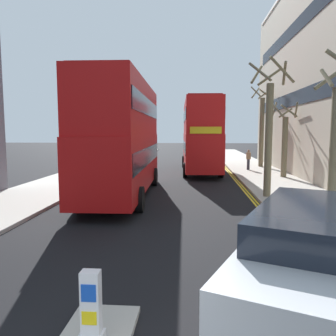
% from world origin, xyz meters
% --- Properties ---
extents(sidewalk_right, '(4.00, 80.00, 0.14)m').
position_xyz_m(sidewalk_right, '(6.50, 16.00, 0.07)').
color(sidewalk_right, '#ADA89E').
rests_on(sidewalk_right, ground).
extents(sidewalk_left, '(4.00, 80.00, 0.14)m').
position_xyz_m(sidewalk_left, '(-6.50, 16.00, 0.07)').
color(sidewalk_left, '#ADA89E').
rests_on(sidewalk_left, ground).
extents(kerb_line_outer, '(0.10, 56.00, 0.01)m').
position_xyz_m(kerb_line_outer, '(4.40, 14.00, 0.00)').
color(kerb_line_outer, yellow).
rests_on(kerb_line_outer, ground).
extents(kerb_line_inner, '(0.10, 56.00, 0.01)m').
position_xyz_m(kerb_line_inner, '(4.24, 14.00, 0.00)').
color(kerb_line_inner, yellow).
rests_on(kerb_line_inner, ground).
extents(keep_left_bollard, '(0.36, 0.28, 1.11)m').
position_xyz_m(keep_left_bollard, '(0.00, 2.54, 0.61)').
color(keep_left_bollard, silver).
rests_on(keep_left_bollard, traffic_island).
extents(double_decker_bus_away, '(3.01, 10.87, 5.64)m').
position_xyz_m(double_decker_bus_away, '(-1.97, 14.38, 3.03)').
color(double_decker_bus_away, '#B20F0F').
rests_on(double_decker_bus_away, ground).
extents(double_decker_bus_oncoming, '(3.13, 10.90, 5.64)m').
position_xyz_m(double_decker_bus_oncoming, '(2.02, 24.79, 3.03)').
color(double_decker_bus_oncoming, red).
rests_on(double_decker_bus_oncoming, ground).
extents(taxi_minivan, '(3.58, 5.16, 2.12)m').
position_xyz_m(taxi_minivan, '(3.31, 2.79, 1.07)').
color(taxi_minivan, silver).
rests_on(taxi_minivan, ground).
extents(pedestrian_far, '(0.34, 0.22, 1.62)m').
position_xyz_m(pedestrian_far, '(5.90, 25.30, 0.99)').
color(pedestrian_far, '#2D2D38').
rests_on(pedestrian_far, sidewalk_right).
extents(street_tree_mid, '(1.84, 1.98, 6.95)m').
position_xyz_m(street_tree_mid, '(7.39, 27.99, 3.45)').
color(street_tree_mid, '#6B6047').
rests_on(street_tree_mid, sidewalk_right).
extents(street_tree_far, '(2.04, 2.00, 6.33)m').
position_xyz_m(street_tree_far, '(5.00, 14.11, 3.25)').
color(street_tree_far, '#6B6047').
rests_on(street_tree_far, sidewalk_right).
extents(street_tree_distant, '(1.87, 1.86, 5.11)m').
position_xyz_m(street_tree_distant, '(7.59, 21.20, 2.52)').
color(street_tree_distant, '#6B6047').
rests_on(street_tree_distant, sidewalk_right).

